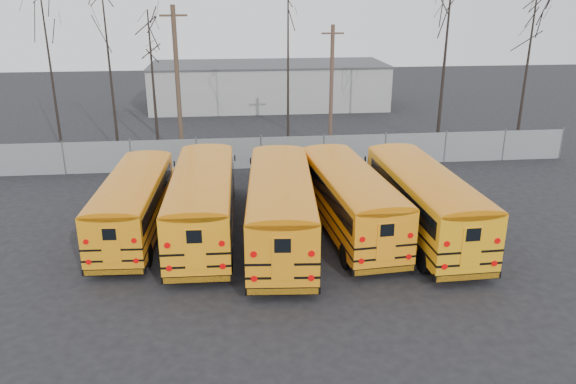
{
  "coord_description": "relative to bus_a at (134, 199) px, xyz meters",
  "views": [
    {
      "loc": [
        -1.98,
        -21.99,
        10.59
      ],
      "look_at": [
        0.72,
        2.88,
        1.6
      ],
      "focal_mm": 35.0,
      "sensor_mm": 36.0,
      "label": 1
    }
  ],
  "objects": [
    {
      "name": "fence",
      "position": [
        6.34,
        9.59,
        -0.7
      ],
      "size": [
        40.0,
        0.04,
        2.0
      ],
      "primitive_type": "cube",
      "color": "gray",
      "rests_on": "ground"
    },
    {
      "name": "utility_pole_right",
      "position": [
        11.5,
        13.71,
        2.66
      ],
      "size": [
        1.51,
        0.26,
        8.49
      ],
      "rotation": [
        0.0,
        0.0,
        0.04
      ],
      "color": "#503A2D",
      "rests_on": "ground"
    },
    {
      "name": "tree_2",
      "position": [
        -3.3,
        14.26,
        4.27
      ],
      "size": [
        0.26,
        0.26,
        11.94
      ],
      "primitive_type": "cone",
      "color": "black",
      "rests_on": "ground"
    },
    {
      "name": "tree_3",
      "position": [
        -0.34,
        12.57,
        3.06
      ],
      "size": [
        0.26,
        0.26,
        9.52
      ],
      "primitive_type": "cone",
      "color": "black",
      "rests_on": "ground"
    },
    {
      "name": "distant_building",
      "position": [
        8.34,
        29.59,
        0.3
      ],
      "size": [
        22.0,
        8.0,
        4.0
      ],
      "primitive_type": "cube",
      "color": "#A09F9B",
      "rests_on": "ground"
    },
    {
      "name": "tree_5",
      "position": [
        19.7,
        14.51,
        4.62
      ],
      "size": [
        0.26,
        0.26,
        12.64
      ],
      "primitive_type": "cone",
      "color": "black",
      "rests_on": "ground"
    },
    {
      "name": "ground",
      "position": [
        6.34,
        -2.41,
        -1.7
      ],
      "size": [
        120.0,
        120.0,
        0.0
      ],
      "primitive_type": "plane",
      "color": "black",
      "rests_on": "ground"
    },
    {
      "name": "bus_e",
      "position": [
        12.95,
        -1.46,
        0.17
      ],
      "size": [
        2.98,
        11.49,
        3.19
      ],
      "rotation": [
        0.0,
        0.0,
        0.03
      ],
      "color": "black",
      "rests_on": "ground"
    },
    {
      "name": "tree_4",
      "position": [
        8.38,
        12.59,
        4.68
      ],
      "size": [
        0.26,
        0.26,
        12.76
      ],
      "primitive_type": "cone",
      "color": "black",
      "rests_on": "ground"
    },
    {
      "name": "tree_1",
      "position": [
        -7.35,
        15.25,
        4.67
      ],
      "size": [
        0.26,
        0.26,
        12.75
      ],
      "primitive_type": "cone",
      "color": "black",
      "rests_on": "ground"
    },
    {
      "name": "utility_pole_left",
      "position": [
        1.17,
        12.96,
        3.33
      ],
      "size": [
        1.74,
        0.38,
        9.79
      ],
      "rotation": [
        0.0,
        0.0,
        0.15
      ],
      "color": "#4B392A",
      "rests_on": "ground"
    },
    {
      "name": "bus_c",
      "position": [
        6.5,
        -1.64,
        0.23
      ],
      "size": [
        3.63,
        11.93,
        3.29
      ],
      "rotation": [
        0.0,
        0.0,
        -0.08
      ],
      "color": "black",
      "rests_on": "ground"
    },
    {
      "name": "bus_d",
      "position": [
        9.73,
        -0.74,
        0.12
      ],
      "size": [
        3.45,
        11.24,
        3.1
      ],
      "rotation": [
        0.0,
        0.0,
        0.08
      ],
      "color": "black",
      "rests_on": "ground"
    },
    {
      "name": "bus_b",
      "position": [
        3.11,
        -0.54,
        0.18
      ],
      "size": [
        2.91,
        11.51,
        3.2
      ],
      "rotation": [
        0.0,
        0.0,
        -0.02
      ],
      "color": "black",
      "rests_on": "ground"
    },
    {
      "name": "bus_a",
      "position": [
        0.0,
        0.0,
        0.0
      ],
      "size": [
        2.87,
        10.47,
        2.9
      ],
      "rotation": [
        0.0,
        0.0,
        -0.05
      ],
      "color": "black",
      "rests_on": "ground"
    },
    {
      "name": "tree_6",
      "position": [
        24.52,
        12.01,
        4.26
      ],
      "size": [
        0.26,
        0.26,
        11.92
      ],
      "primitive_type": "cone",
      "color": "black",
      "rests_on": "ground"
    }
  ]
}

